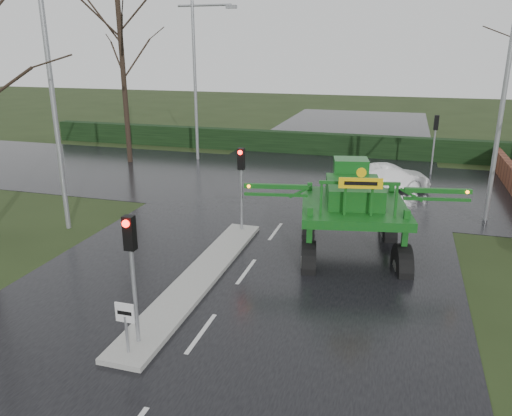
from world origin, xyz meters
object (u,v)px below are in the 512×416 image
(keep_left_sign, at_px, (125,320))
(street_light_right, at_px, (498,80))
(traffic_signal_near, at_px, (131,253))
(street_light_left_near, at_px, (58,82))
(street_light_left_far, at_px, (199,68))
(white_sedan, at_px, (389,189))
(traffic_signal_mid, at_px, (241,172))
(traffic_signal_far, at_px, (435,131))
(crop_sprayer, at_px, (310,206))

(keep_left_sign, distance_m, street_light_right, 17.23)
(traffic_signal_near, xyz_separation_m, street_light_left_near, (-6.89, 7.01, 3.40))
(traffic_signal_near, height_order, street_light_left_far, street_light_left_far)
(street_light_left_far, bearing_deg, street_light_right, -26.02)
(white_sedan, bearing_deg, street_light_right, -151.37)
(traffic_signal_mid, bearing_deg, street_light_right, 25.40)
(street_light_left_far, height_order, white_sedan, street_light_left_far)
(street_light_left_far, bearing_deg, traffic_signal_far, 0.03)
(traffic_signal_mid, bearing_deg, street_light_left_near, -167.79)
(street_light_left_far, bearing_deg, traffic_signal_near, -71.83)
(crop_sprayer, bearing_deg, street_light_left_far, 113.69)
(crop_sprayer, relative_size, white_sedan, 2.00)
(traffic_signal_mid, distance_m, crop_sprayer, 3.87)
(traffic_signal_near, xyz_separation_m, traffic_signal_mid, (0.00, 8.50, 0.00))
(traffic_signal_mid, xyz_separation_m, street_light_right, (9.49, 4.51, 3.40))
(traffic_signal_mid, distance_m, street_light_left_far, 14.68)
(street_light_left_far, bearing_deg, traffic_signal_mid, -61.14)
(traffic_signal_far, bearing_deg, traffic_signal_mid, 58.07)
(street_light_right, distance_m, crop_sprayer, 9.97)
(traffic_signal_near, height_order, street_light_left_near, street_light_left_near)
(traffic_signal_near, bearing_deg, traffic_signal_far, 69.64)
(street_light_left_near, relative_size, white_sedan, 2.53)
(traffic_signal_near, distance_m, traffic_signal_mid, 8.50)
(keep_left_sign, height_order, traffic_signal_near, traffic_signal_near)
(street_light_right, relative_size, white_sedan, 2.53)
(crop_sprayer, bearing_deg, street_light_left_near, 165.45)
(street_light_left_near, height_order, white_sedan, street_light_left_near)
(street_light_left_near, bearing_deg, traffic_signal_far, 43.63)
(keep_left_sign, distance_m, street_light_left_near, 11.32)
(traffic_signal_far, bearing_deg, street_light_left_near, 43.63)
(keep_left_sign, height_order, street_light_right, street_light_right)
(traffic_signal_near, xyz_separation_m, street_light_left_far, (-6.89, 21.01, 3.40))
(keep_left_sign, xyz_separation_m, white_sedan, (5.54, 17.50, -1.06))
(traffic_signal_near, distance_m, street_light_left_far, 22.37)
(traffic_signal_mid, relative_size, traffic_signal_far, 1.00)
(street_light_left_far, distance_m, crop_sprayer, 18.20)
(traffic_signal_far, height_order, crop_sprayer, crop_sprayer)
(traffic_signal_near, bearing_deg, street_light_left_near, 134.53)
(street_light_left_near, bearing_deg, keep_left_sign, -47.41)
(street_light_left_far, bearing_deg, keep_left_sign, -72.22)
(traffic_signal_near, xyz_separation_m, white_sedan, (5.54, 17.01, -2.59))
(traffic_signal_mid, bearing_deg, white_sedan, 56.90)
(crop_sprayer, bearing_deg, traffic_signal_mid, 135.08)
(white_sedan, bearing_deg, traffic_signal_far, -45.40)
(crop_sprayer, bearing_deg, traffic_signal_far, 61.71)
(traffic_signal_far, xyz_separation_m, street_light_left_far, (-14.69, -0.01, 3.40))
(keep_left_sign, bearing_deg, traffic_signal_near, 90.00)
(traffic_signal_far, distance_m, street_light_left_far, 15.08)
(keep_left_sign, xyz_separation_m, traffic_signal_near, (0.00, 0.49, 1.53))
(keep_left_sign, bearing_deg, street_light_right, 54.88)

